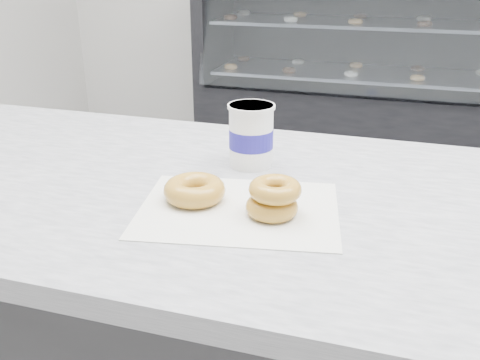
# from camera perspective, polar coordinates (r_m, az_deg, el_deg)

# --- Properties ---
(display_case) EXTENTS (2.40, 0.74, 1.25)m
(display_case) POSITION_cam_1_polar(r_m,az_deg,el_deg) (3.69, 15.06, 9.47)
(display_case) COLOR black
(display_case) RESTS_ON ground
(wax_paper) EXTENTS (0.38, 0.32, 0.00)m
(wax_paper) POSITION_cam_1_polar(r_m,az_deg,el_deg) (0.92, -0.15, -3.13)
(wax_paper) COLOR silver
(wax_paper) RESTS_ON counter
(donut_single) EXTENTS (0.14, 0.14, 0.04)m
(donut_single) POSITION_cam_1_polar(r_m,az_deg,el_deg) (0.95, -4.87, -1.06)
(donut_single) COLOR gold
(donut_single) RESTS_ON wax_paper
(donut_stack) EXTENTS (0.12, 0.12, 0.06)m
(donut_stack) POSITION_cam_1_polar(r_m,az_deg,el_deg) (0.89, 3.59, -1.92)
(donut_stack) COLOR gold
(donut_stack) RESTS_ON wax_paper
(coffee_cup) EXTENTS (0.11, 0.11, 0.13)m
(coffee_cup) POSITION_cam_1_polar(r_m,az_deg,el_deg) (1.10, 1.20, 4.84)
(coffee_cup) COLOR white
(coffee_cup) RESTS_ON counter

